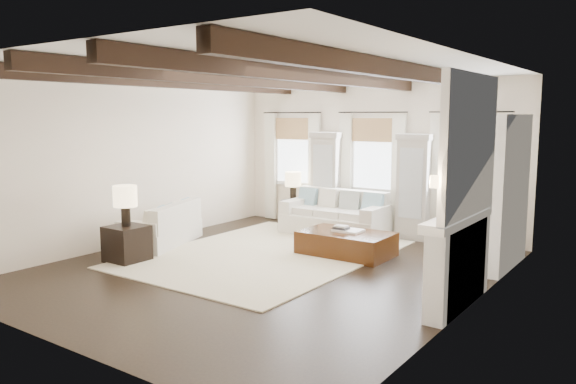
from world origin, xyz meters
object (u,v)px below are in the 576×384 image
Objects in this scene: side_table_front at (127,244)px; side_table_back at (293,213)px; ottoman at (346,243)px; sofa_back at (336,217)px; sofa_left at (164,228)px.

side_table_back is at bearing 82.03° from side_table_front.
side_table_front is at bearing -97.97° from side_table_back.
ottoman is 2.77m from side_table_back.
sofa_back reaches higher than ottoman.
sofa_left is at bearing 109.05° from side_table_front.
ottoman is 2.59× the size of side_table_front.
ottoman is at bearing 41.89° from side_table_front.
sofa_left is 3.42× the size of side_table_back.
sofa_back reaches higher than side_table_front.
sofa_left is 3.53m from ottoman.
sofa_back is 1.05× the size of sofa_left.
sofa_left is (-2.24, -2.71, -0.04)m from sofa_back.
ottoman is (3.27, 1.32, -0.12)m from sofa_left.
sofa_left is 1.31× the size of ottoman.
ottoman is 3.83m from side_table_front.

